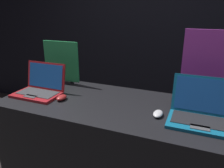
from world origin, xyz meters
TOP-DOWN VIEW (x-y plane):
  - wall_back at (0.00, 1.85)m, footprint 8.00×0.05m
  - display_counter at (0.00, 0.36)m, footprint 1.70×0.72m
  - laptop_front at (-0.63, 0.31)m, footprint 0.37×0.28m
  - mouse_front at (-0.39, 0.27)m, footprint 0.07×0.10m
  - promo_stand_front at (-0.63, 0.63)m, footprint 0.36×0.07m
  - laptop_back at (0.61, 0.32)m, footprint 0.38×0.30m
  - mouse_back at (0.35, 0.28)m, footprint 0.06×0.11m
  - promo_stand_back at (0.61, 0.64)m, footprint 0.34×0.07m

SIDE VIEW (x-z plane):
  - display_counter at x=0.00m, z-range 0.00..0.88m
  - mouse_back at x=0.35m, z-range 0.88..0.91m
  - mouse_front at x=-0.39m, z-range 0.88..0.92m
  - laptop_front at x=-0.63m, z-range 0.82..1.06m
  - laptop_back at x=0.61m, z-range 0.81..1.07m
  - promo_stand_front at x=-0.63m, z-range 0.87..1.26m
  - promo_stand_back at x=0.61m, z-range 0.87..1.40m
  - wall_back at x=0.00m, z-range 0.00..2.80m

